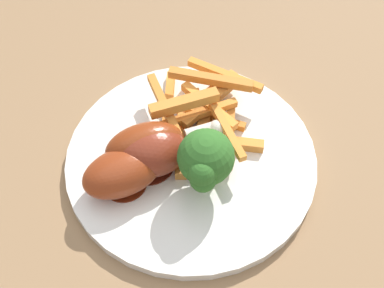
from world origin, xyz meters
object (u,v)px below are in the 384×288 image
(carrot_fries_pile, at_px, (202,111))
(chicken_drumstick_extra, at_px, (152,151))
(chicken_drumstick_near, at_px, (128,170))
(chicken_drumstick_far, at_px, (149,145))
(dining_table, at_px, (205,192))
(dinner_plate, at_px, (192,159))
(broccoli_floret_front, at_px, (206,161))

(carrot_fries_pile, bearing_deg, chicken_drumstick_extra, 85.23)
(chicken_drumstick_near, distance_m, chicken_drumstick_far, 0.03)
(dining_table, height_order, chicken_drumstick_far, chicken_drumstick_far)
(dinner_plate, bearing_deg, chicken_drumstick_near, 63.93)
(dining_table, xyz_separation_m, carrot_fries_pile, (0.02, -0.01, 0.13))
(dinner_plate, xyz_separation_m, carrot_fries_pile, (0.02, -0.04, 0.02))
(chicken_drumstick_far, bearing_deg, carrot_fries_pile, -99.58)
(dinner_plate, bearing_deg, dining_table, -87.65)
(dining_table, bearing_deg, carrot_fries_pile, -37.04)
(broccoli_floret_front, bearing_deg, dining_table, -57.17)
(carrot_fries_pile, bearing_deg, dining_table, 142.96)
(dinner_plate, xyz_separation_m, chicken_drumstick_far, (0.03, 0.03, 0.03))
(dining_table, xyz_separation_m, dinner_plate, (-0.00, 0.03, 0.11))
(dining_table, height_order, broccoli_floret_front, broccoli_floret_front)
(broccoli_floret_front, bearing_deg, dinner_plate, -33.19)
(chicken_drumstick_far, bearing_deg, chicken_drumstick_extra, 155.06)
(dining_table, bearing_deg, dinner_plate, 92.35)
(chicken_drumstick_near, relative_size, chicken_drumstick_extra, 1.12)
(carrot_fries_pile, distance_m, chicken_drumstick_extra, 0.08)
(broccoli_floret_front, relative_size, chicken_drumstick_far, 0.58)
(dinner_plate, height_order, chicken_drumstick_far, chicken_drumstick_far)
(dinner_plate, height_order, broccoli_floret_front, broccoli_floret_front)
(dining_table, relative_size, chicken_drumstick_near, 7.59)
(chicken_drumstick_far, relative_size, chicken_drumstick_extra, 1.04)
(broccoli_floret_front, relative_size, chicken_drumstick_near, 0.54)
(dinner_plate, xyz_separation_m, chicken_drumstick_near, (0.03, 0.06, 0.03))
(broccoli_floret_front, relative_size, chicken_drumstick_extra, 0.60)
(dining_table, height_order, carrot_fries_pile, carrot_fries_pile)
(broccoli_floret_front, distance_m, chicken_drumstick_far, 0.07)
(dinner_plate, xyz_separation_m, broccoli_floret_front, (-0.03, 0.02, 0.05))
(chicken_drumstick_near, relative_size, chicken_drumstick_far, 1.08)
(carrot_fries_pile, bearing_deg, broccoli_floret_front, 128.18)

